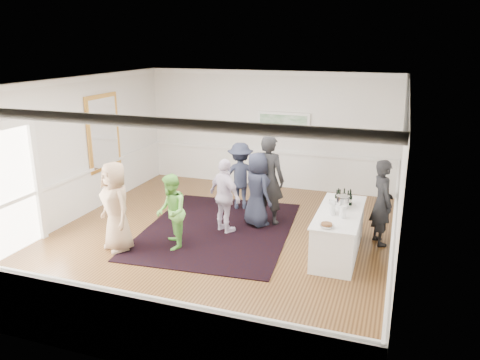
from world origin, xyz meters
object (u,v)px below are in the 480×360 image
(serving_table, at_px, (338,232))
(bartender, at_px, (382,202))
(guest_dark_b, at_px, (268,180))
(guest_lilac, at_px, (225,196))
(ice_bucket, at_px, (343,202))
(guest_dark_a, at_px, (240,176))
(guest_navy, at_px, (257,189))
(guest_tan, at_px, (116,207))
(guest_green, at_px, (171,212))
(nut_bowl, at_px, (327,225))

(serving_table, xyz_separation_m, bartender, (0.73, 0.76, 0.44))
(guest_dark_b, bearing_deg, guest_lilac, 57.25)
(serving_table, xyz_separation_m, ice_bucket, (0.02, 0.21, 0.54))
(bartender, bearing_deg, guest_lilac, 73.73)
(serving_table, height_order, ice_bucket, ice_bucket)
(bartender, relative_size, guest_dark_b, 0.86)
(serving_table, relative_size, guest_dark_b, 1.05)
(guest_dark_a, distance_m, guest_navy, 1.15)
(guest_tan, distance_m, guest_green, 1.06)
(guest_lilac, bearing_deg, serving_table, -155.13)
(ice_bucket, xyz_separation_m, nut_bowl, (-0.13, -1.09, -0.08))
(guest_green, relative_size, guest_navy, 0.90)
(guest_dark_a, height_order, guest_navy, guest_navy)
(bartender, xyz_separation_m, guest_navy, (-2.63, 0.11, -0.04))
(guest_lilac, distance_m, ice_bucket, 2.45)
(guest_green, distance_m, ice_bucket, 3.32)
(guest_navy, bearing_deg, serving_table, -163.62)
(guest_dark_a, bearing_deg, guest_green, 57.66)
(guest_dark_b, distance_m, guest_navy, 0.33)
(guest_dark_a, bearing_deg, guest_lilac, 76.07)
(guest_green, xyz_separation_m, guest_lilac, (0.71, 1.09, 0.06))
(guest_tan, relative_size, guest_lilac, 1.10)
(guest_lilac, distance_m, guest_dark_b, 1.09)
(guest_lilac, height_order, guest_dark_b, guest_dark_b)
(serving_table, relative_size, guest_navy, 1.29)
(guest_dark_a, height_order, guest_dark_b, guest_dark_b)
(serving_table, bearing_deg, guest_dark_a, 145.68)
(bartender, distance_m, guest_dark_a, 3.49)
(nut_bowl, bearing_deg, serving_table, 82.81)
(guest_green, distance_m, guest_dark_b, 2.38)
(guest_green, bearing_deg, nut_bowl, 59.58)
(guest_lilac, relative_size, guest_dark_b, 0.79)
(guest_green, height_order, guest_lilac, guest_lilac)
(bartender, height_order, nut_bowl, bartender)
(guest_dark_b, bearing_deg, guest_green, 62.23)
(guest_tan, bearing_deg, guest_navy, 74.94)
(guest_lilac, xyz_separation_m, guest_navy, (0.52, 0.60, 0.02))
(guest_green, relative_size, guest_dark_a, 0.91)
(guest_lilac, bearing_deg, nut_bowl, -175.10)
(ice_bucket, distance_m, nut_bowl, 1.10)
(guest_lilac, height_order, guest_navy, guest_navy)
(serving_table, xyz_separation_m, guest_dark_a, (-2.61, 1.78, 0.38))
(nut_bowl, bearing_deg, guest_lilac, 153.46)
(ice_bucket, bearing_deg, nut_bowl, -96.67)
(guest_dark_a, distance_m, guest_dark_b, 1.16)
(bartender, xyz_separation_m, guest_tan, (-4.83, -1.99, 0.02))
(bartender, bearing_deg, guest_green, 87.15)
(guest_navy, height_order, nut_bowl, guest_navy)
(ice_bucket, height_order, nut_bowl, ice_bucket)
(bartender, bearing_deg, nut_bowl, 127.99)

